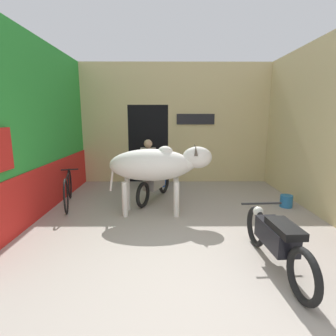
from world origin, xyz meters
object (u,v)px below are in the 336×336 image
Objects in this scene: cow at (157,165)px; plastic_stool at (163,177)px; motorcycle_near at (276,239)px; shopkeeper_seated at (148,162)px; bicycle at (68,189)px; motorcycle_far at (154,184)px; bucket at (286,201)px.

cow is 2.25m from plastic_stool.
cow reaches higher than motorcycle_near.
motorcycle_near is 4.39m from plastic_stool.
shopkeeper_seated is 0.63m from plastic_stool.
shopkeeper_seated is at bearing 41.68° from bicycle.
motorcycle_near is 4.44m from shopkeeper_seated.
plastic_stool is at bearing 37.80° from bicycle.
cow is 2.15m from bicycle.
cow is at bearing -83.30° from motorcycle_far.
motorcycle_far is 6.40× the size of bucket.
shopkeeper_seated is (-1.89, 4.00, 0.30)m from motorcycle_near.
motorcycle_far is (-1.68, 2.90, -0.02)m from motorcycle_near.
motorcycle_far is at bearing 11.55° from bicycle.
bucket is at bearing 62.67° from motorcycle_near.
plastic_stool is at bearing 17.06° from shopkeeper_seated.
plastic_stool is (0.41, 0.13, -0.46)m from shopkeeper_seated.
bicycle is 4.79m from bucket.
motorcycle_far is 1.25× the size of shopkeeper_seated.
shopkeeper_seated is at bearing 99.09° from cow.
motorcycle_near reaches higher than bucket.
cow reaches higher than motorcycle_far.
motorcycle_far is (-0.11, 0.89, -0.61)m from cow.
plastic_stool is (0.19, 1.23, -0.13)m from motorcycle_far.
bicycle is 2.27m from shopkeeper_seated.
motorcycle_far is at bearing -98.97° from plastic_stool.
motorcycle_far reaches higher than bucket.
bucket is at bearing -33.24° from plastic_stool.
motorcycle_near is 3.90× the size of plastic_stool.
bicycle is 6.67× the size of bucket.
bicycle is 2.64m from plastic_stool.
bicycle is at bearing -138.32° from shopkeeper_seated.
motorcycle_near is (1.57, -2.00, -0.59)m from cow.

